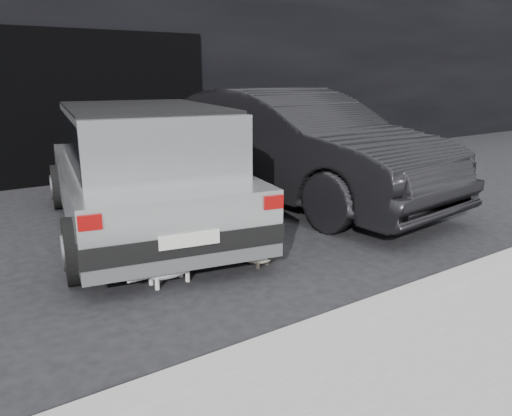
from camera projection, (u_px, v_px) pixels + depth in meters
ground at (136, 250)px, 5.48m from camera, size 80.00×80.00×0.00m
building_facade at (65, 41)px, 10.15m from camera, size 34.00×4.00×5.00m
garage_opening at (101, 106)px, 8.86m from camera, size 4.00×0.10×2.60m
curb at (378, 311)px, 3.94m from camera, size 18.00×0.25×0.12m
silver_hatchback at (143, 164)px, 5.95m from camera, size 2.64×4.39×1.52m
second_car at (292, 146)px, 7.40m from camera, size 2.29×5.20×1.66m
cat_siamese at (255, 253)px, 5.04m from camera, size 0.37×0.75×0.27m
cat_white at (172, 264)px, 4.59m from camera, size 0.78×0.27×0.36m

